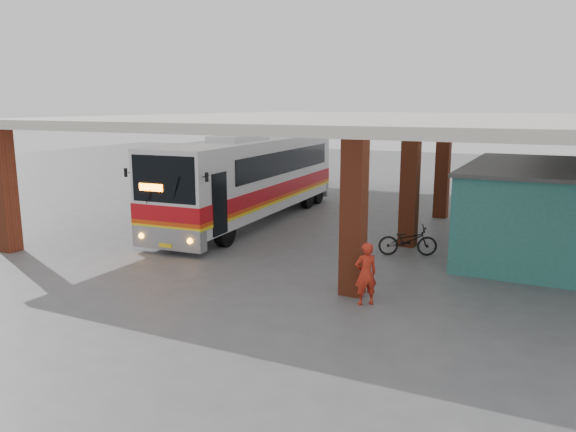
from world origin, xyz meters
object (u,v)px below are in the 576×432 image
(coach_bus, at_px, (251,178))
(red_chair, at_px, (477,223))
(motorcycle, at_px, (408,240))
(pedestrian, at_px, (366,274))

(coach_bus, xyz_separation_m, red_chair, (9.45, 1.81, -1.51))
(motorcycle, bearing_deg, coach_bus, 47.60)
(coach_bus, bearing_deg, red_chair, 7.41)
(coach_bus, distance_m, pedestrian, 11.44)
(motorcycle, distance_m, pedestrian, 5.30)
(motorcycle, height_order, pedestrian, pedestrian)
(coach_bus, xyz_separation_m, pedestrian, (8.04, -8.06, -1.10))
(motorcycle, bearing_deg, red_chair, -42.71)
(coach_bus, xyz_separation_m, motorcycle, (7.80, -2.77, -1.40))
(pedestrian, relative_size, red_chair, 1.86)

